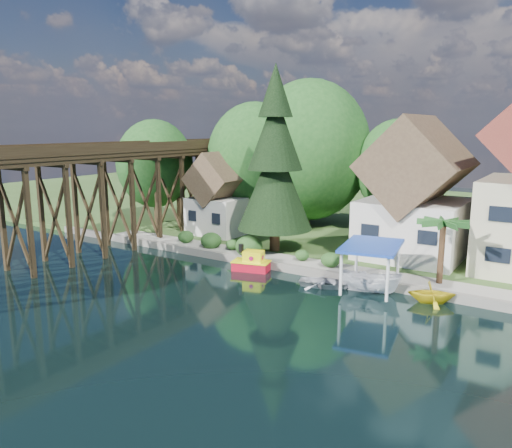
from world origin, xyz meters
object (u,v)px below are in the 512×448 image
Objects in this scene: house_left at (415,198)px; boat_canopy at (371,272)px; conifer at (275,163)px; boat_yellow at (432,291)px; tugboat at (252,263)px; boat_white_a at (326,281)px; palm_tree at (443,225)px; trestle_bridge at (107,190)px; shed at (220,199)px.

house_left reaches higher than boat_canopy.
house_left is 2.00× the size of boat_canopy.
boat_yellow is at bearing -17.35° from conifer.
conifer is 4.88× the size of tugboat.
boat_canopy reaches higher than boat_white_a.
tugboat is (-9.30, -9.12, -4.54)m from house_left.
conifer reaches higher than palm_tree.
house_left is at bearing 119.74° from palm_tree.
boat_yellow is (26.78, 1.95, -4.61)m from trestle_bridge.
conifer is at bearing 25.92° from trestle_bridge.
boat_white_a is 3.10m from boat_canopy.
trestle_bridge is at bearing -154.79° from house_left.
boat_yellow is (21.78, -7.38, -3.09)m from shed.
boat_yellow is (3.85, 0.21, -0.65)m from boat_canopy.
shed reaches higher than boat_white_a.
boat_canopy is at bearing -90.41° from house_left.
shed is 9.34m from conifer.
conifer is 4.13× the size of boat_white_a.
conifer is 8.50m from tugboat.
conifer is (7.92, -3.05, 3.91)m from shed.
palm_tree is (26.62, 4.49, -0.91)m from trestle_bridge.
shed is 17.39m from boat_white_a.
boat_white_a is at bearing -3.81° from tugboat.
conifer reaches higher than tugboat.
boat_canopy is 3.91m from boat_yellow.
boat_canopy is at bearing 70.62° from boat_yellow.
boat_white_a is at bearing -28.13° from shed.
conifer is (12.92, 6.28, 2.38)m from trestle_bridge.
conifer is at bearing 37.86° from boat_white_a.
trestle_bridge reaches higher than shed.
boat_white_a is at bearing 3.68° from trestle_bridge.
trestle_bridge is 14.60m from tugboat.
boat_white_a is at bearing -35.06° from conifer.
shed is 2.16× the size of boat_white_a.
house_left is 13.79m from tugboat.
palm_tree is at bearing -81.14° from boat_white_a.
trestle_bridge reaches higher than palm_tree.
palm_tree is at bearing -18.80° from boat_yellow.
shed is at bearing -175.23° from house_left.
shed is at bearing 158.96° from conifer.
boat_yellow is (13.86, -4.33, -7.00)m from conifer.
trestle_bridge is 8.01× the size of boat_canopy.
shed is 1.74× the size of palm_tree.
shed is 2.55× the size of tugboat.
boat_canopy is at bearing -22.94° from shed.
boat_white_a is (6.34, -0.42, -0.23)m from tugboat.
trestle_bridge is at bearing -175.67° from boat_canopy.
trestle_bridge is 2.94× the size of conifer.
shed is at bearing 157.06° from boat_canopy.
boat_yellow is at bearing -101.50° from boat_white_a.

